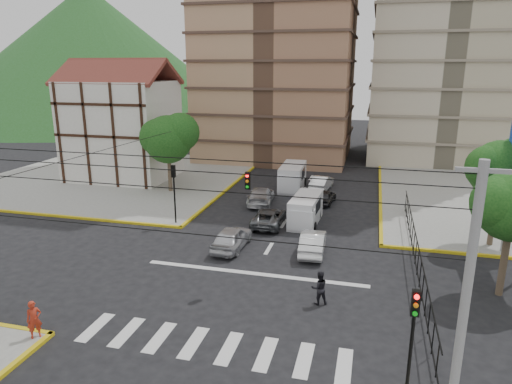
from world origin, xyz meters
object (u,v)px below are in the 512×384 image
(van_right_lane, at_px, (305,211))
(car_silver_front_left, at_px, (232,238))
(pedestrian_sw_corner, at_px, (34,319))
(traffic_light_nw, at_px, (174,184))
(car_white_front_right, at_px, (313,242))
(pedestrian_crosswalk, at_px, (319,288))
(traffic_light_se, at_px, (413,330))
(van_left_lane, at_px, (292,178))

(van_right_lane, relative_size, car_silver_front_left, 1.11)
(car_silver_front_left, height_order, pedestrian_sw_corner, pedestrian_sw_corner)
(traffic_light_nw, height_order, pedestrian_sw_corner, traffic_light_nw)
(car_white_front_right, distance_m, pedestrian_crosswalk, 6.48)
(traffic_light_nw, xyz_separation_m, car_white_front_right, (10.64, -2.73, -2.41))
(pedestrian_crosswalk, bearing_deg, car_silver_front_left, -65.17)
(traffic_light_nw, xyz_separation_m, car_silver_front_left, (5.45, -3.33, -2.38))
(traffic_light_se, height_order, car_silver_front_left, traffic_light_se)
(car_silver_front_left, height_order, pedestrian_crosswalk, pedestrian_crosswalk)
(car_silver_front_left, bearing_deg, pedestrian_crosswalk, 140.37)
(traffic_light_nw, bearing_deg, car_silver_front_left, -31.44)
(traffic_light_nw, xyz_separation_m, van_right_lane, (9.36, 2.52, -2.09))
(van_right_lane, height_order, car_white_front_right, van_right_lane)
(van_right_lane, xyz_separation_m, pedestrian_sw_corner, (-9.06, -17.82, -0.03))
(traffic_light_se, xyz_separation_m, car_silver_front_left, (-10.15, 12.27, -2.38))
(traffic_light_nw, relative_size, van_right_lane, 0.92)
(car_white_front_right, bearing_deg, pedestrian_crosswalk, 97.52)
(van_left_lane, relative_size, car_white_front_right, 1.24)
(car_white_front_right, height_order, pedestrian_sw_corner, pedestrian_sw_corner)
(traffic_light_se, distance_m, car_silver_front_left, 16.10)
(traffic_light_se, height_order, van_left_lane, traffic_light_se)
(pedestrian_crosswalk, bearing_deg, traffic_light_nw, -60.59)
(traffic_light_se, bearing_deg, traffic_light_nw, 135.00)
(traffic_light_se, relative_size, car_white_front_right, 1.04)
(car_silver_front_left, bearing_deg, traffic_light_se, 132.17)
(car_silver_front_left, relative_size, pedestrian_sw_corner, 2.54)
(car_silver_front_left, distance_m, car_white_front_right, 5.23)
(traffic_light_se, height_order, car_white_front_right, traffic_light_se)
(traffic_light_se, xyz_separation_m, pedestrian_crosswalk, (-3.79, 6.50, -2.24))
(traffic_light_nw, bearing_deg, van_right_lane, 15.08)
(car_white_front_right, bearing_deg, van_right_lane, -79.09)
(traffic_light_nw, bearing_deg, car_white_front_right, -14.37)
(van_right_lane, height_order, van_left_lane, van_left_lane)
(van_right_lane, relative_size, van_left_lane, 0.90)
(car_silver_front_left, bearing_deg, pedestrian_sw_corner, 69.29)
(car_white_front_right, xyz_separation_m, pedestrian_crosswalk, (1.17, -6.37, 0.18))
(van_right_lane, relative_size, car_white_front_right, 1.12)
(car_white_front_right, height_order, pedestrian_crosswalk, pedestrian_crosswalk)
(pedestrian_crosswalk, bearing_deg, car_white_front_right, -102.59)
(traffic_light_se, distance_m, pedestrian_crosswalk, 7.85)
(pedestrian_crosswalk, bearing_deg, traffic_light_se, 97.26)
(traffic_light_se, height_order, pedestrian_sw_corner, traffic_light_se)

